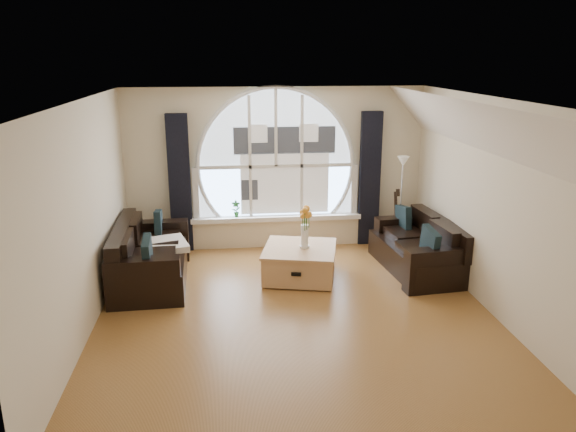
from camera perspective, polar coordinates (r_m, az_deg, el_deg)
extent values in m
cube|color=brown|center=(7.22, 0.81, -10.05)|extent=(5.00, 5.50, 0.01)
cube|color=silver|center=(6.49, 0.91, 11.85)|extent=(5.00, 5.50, 0.01)
cube|color=beige|center=(9.38, -1.27, 4.92)|extent=(5.00, 0.01, 2.70)
cube|color=beige|center=(4.19, 5.69, -10.06)|extent=(5.00, 0.01, 2.70)
cube|color=beige|center=(6.88, -20.26, -0.35)|extent=(0.01, 5.50, 2.70)
cube|color=beige|center=(7.46, 20.28, 0.89)|extent=(0.01, 5.50, 2.70)
cube|color=silver|center=(7.14, 18.90, 8.58)|extent=(0.92, 5.50, 0.72)
cube|color=silver|center=(9.31, -1.26, 6.54)|extent=(2.60, 0.06, 2.15)
cube|color=white|center=(9.49, -1.18, -0.18)|extent=(2.90, 0.22, 0.08)
cube|color=white|center=(9.28, -1.25, 6.51)|extent=(2.76, 0.08, 2.15)
cube|color=silver|center=(9.33, -0.33, 5.79)|extent=(1.70, 0.02, 1.50)
cube|color=black|center=(9.31, -11.07, 3.26)|extent=(0.35, 0.12, 2.30)
cube|color=black|center=(9.59, 8.39, 3.76)|extent=(0.35, 0.12, 2.30)
cube|color=black|center=(8.29, -13.90, -3.96)|extent=(1.04, 1.97, 0.86)
cube|color=black|center=(8.70, 13.21, -2.95)|extent=(1.09, 1.90, 0.80)
cube|color=tan|center=(8.23, 1.22, -4.68)|extent=(1.25, 1.25, 0.51)
cube|color=silver|center=(8.37, -12.34, -2.92)|extent=(0.69, 0.69, 0.10)
cube|color=white|center=(8.05, 1.73, -0.64)|extent=(0.24, 0.24, 0.70)
cube|color=#B2B2B2|center=(9.46, 11.51, 1.26)|extent=(0.24, 0.24, 1.60)
cube|color=#986032|center=(9.58, 10.89, -0.20)|extent=(0.38, 0.28, 1.06)
imported|color=#1E6023|center=(9.41, -5.37, 0.75)|extent=(0.16, 0.12, 0.28)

